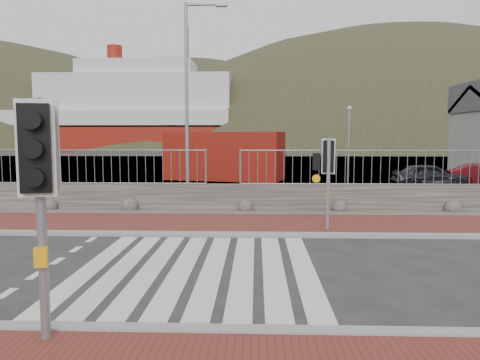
{
  "coord_description": "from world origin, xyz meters",
  "views": [
    {
      "loc": [
        1.16,
        -8.93,
        2.65
      ],
      "look_at": [
        0.74,
        3.0,
        1.48
      ],
      "focal_mm": 35.0,
      "sensor_mm": 36.0,
      "label": 1
    }
  ],
  "objects_px": {
    "ferry": "(100,118)",
    "streetlight": "(190,93)",
    "shipping_container": "(225,156)",
    "traffic_signal_far": "(327,164)",
    "car_a": "(429,176)",
    "traffic_signal_near": "(39,169)"
  },
  "relations": [
    {
      "from": "ferry",
      "to": "streetlight",
      "type": "xyz_separation_m",
      "value": [
        23.4,
        -59.8,
        -1.24
      ]
    },
    {
      "from": "streetlight",
      "to": "shipping_container",
      "type": "bearing_deg",
      "value": 88.28
    },
    {
      "from": "traffic_signal_far",
      "to": "streetlight",
      "type": "relative_size",
      "value": 0.35
    },
    {
      "from": "car_a",
      "to": "traffic_signal_far",
      "type": "bearing_deg",
      "value": 148.93
    },
    {
      "from": "traffic_signal_near",
      "to": "streetlight",
      "type": "xyz_separation_m",
      "value": [
        0.24,
        11.43,
        1.89
      ]
    },
    {
      "from": "streetlight",
      "to": "traffic_signal_far",
      "type": "bearing_deg",
      "value": -44.66
    },
    {
      "from": "traffic_signal_far",
      "to": "car_a",
      "type": "distance_m",
      "value": 12.82
    },
    {
      "from": "ferry",
      "to": "traffic_signal_near",
      "type": "distance_m",
      "value": 74.97
    },
    {
      "from": "streetlight",
      "to": "shipping_container",
      "type": "relative_size",
      "value": 1.09
    },
    {
      "from": "traffic_signal_far",
      "to": "shipping_container",
      "type": "bearing_deg",
      "value": -70.68
    },
    {
      "from": "ferry",
      "to": "traffic_signal_near",
      "type": "height_order",
      "value": "ferry"
    },
    {
      "from": "shipping_container",
      "to": "car_a",
      "type": "bearing_deg",
      "value": -7.53
    },
    {
      "from": "ferry",
      "to": "car_a",
      "type": "relative_size",
      "value": 14.02
    },
    {
      "from": "ferry",
      "to": "car_a",
      "type": "distance_m",
      "value": 63.7
    },
    {
      "from": "traffic_signal_far",
      "to": "shipping_container",
      "type": "distance_m",
      "value": 15.33
    },
    {
      "from": "shipping_container",
      "to": "streetlight",
      "type": "bearing_deg",
      "value": -79.63
    },
    {
      "from": "traffic_signal_near",
      "to": "car_a",
      "type": "bearing_deg",
      "value": 42.61
    },
    {
      "from": "traffic_signal_near",
      "to": "shipping_container",
      "type": "relative_size",
      "value": 0.46
    },
    {
      "from": "traffic_signal_near",
      "to": "traffic_signal_far",
      "type": "relative_size",
      "value": 1.21
    },
    {
      "from": "traffic_signal_near",
      "to": "traffic_signal_far",
      "type": "bearing_deg",
      "value": 41.75
    },
    {
      "from": "shipping_container",
      "to": "car_a",
      "type": "distance_m",
      "value": 11.22
    },
    {
      "from": "traffic_signal_near",
      "to": "shipping_container",
      "type": "height_order",
      "value": "traffic_signal_near"
    }
  ]
}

